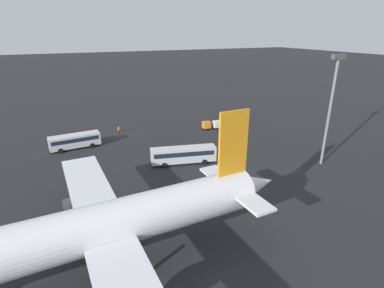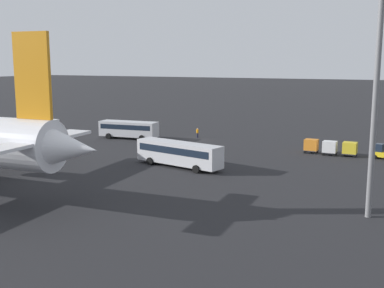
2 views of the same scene
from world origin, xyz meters
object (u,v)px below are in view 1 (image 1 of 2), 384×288
shuttle_bus_far (183,154)px  cargo_cart_yellow (226,123)px  worker_person (119,130)px  baggage_tug (239,122)px  airplane (91,230)px  cargo_cart_white (217,124)px  cargo_cart_orange (206,125)px  shuttle_bus_near (75,140)px

shuttle_bus_far → cargo_cart_yellow: bearing=-125.8°
shuttle_bus_far → worker_person: shuttle_bus_far is taller
shuttle_bus_far → baggage_tug: shuttle_bus_far is taller
airplane → baggage_tug: 58.23m
cargo_cart_white → cargo_cart_yellow: bearing=-174.8°
cargo_cart_orange → shuttle_bus_far: bearing=51.1°
shuttle_bus_near → baggage_tug: (-41.58, 0.29, -0.89)m
baggage_tug → cargo_cart_yellow: 4.23m
airplane → shuttle_bus_near: size_ratio=4.26×
cargo_cart_orange → cargo_cart_white: bearing=168.7°
cargo_cart_orange → airplane: bearing=50.3°
airplane → worker_person: 47.41m
shuttle_bus_near → cargo_cart_orange: size_ratio=5.15×
worker_person → cargo_cart_yellow: 27.55m
worker_person → shuttle_bus_near: bearing=29.5°
worker_person → cargo_cart_yellow: (-26.79, 6.42, 0.32)m
shuttle_bus_near → cargo_cart_white: bearing=174.1°
airplane → shuttle_bus_near: 39.94m
worker_person → shuttle_bus_far: bearing=108.5°
shuttle_bus_far → worker_person: 24.23m
shuttle_bus_near → cargo_cart_yellow: (-37.36, 0.44, -0.64)m
baggage_tug → cargo_cart_yellow: baggage_tug is taller
worker_person → cargo_cart_orange: bearing=163.9°
shuttle_bus_far → cargo_cart_orange: shuttle_bus_far is taller
shuttle_bus_near → airplane: bearing=83.9°
shuttle_bus_far → baggage_tug: (-23.34, -16.69, -0.99)m
shuttle_bus_near → cargo_cart_white: size_ratio=5.15×
shuttle_bus_far → worker_person: (7.67, -22.96, -1.06)m
cargo_cart_yellow → baggage_tug: bearing=-178.0°
airplane → worker_person: (-11.55, -45.69, -5.14)m
airplane → shuttle_bus_far: (-19.22, -22.73, -4.08)m
worker_person → cargo_cart_orange: size_ratio=0.84×
shuttle_bus_far → worker_person: bearing=-58.2°
airplane → shuttle_bus_near: (-0.98, -39.71, -4.17)m
baggage_tug → worker_person: (31.01, -6.27, -0.07)m
cargo_cart_yellow → worker_person: bearing=-13.5°
airplane → baggage_tug: bearing=-139.7°
airplane → cargo_cart_yellow: bearing=-136.8°
airplane → cargo_cart_orange: 51.63m
cargo_cart_white → baggage_tug: bearing=-176.7°
baggage_tug → airplane: bearing=59.5°
baggage_tug → worker_person: 31.64m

